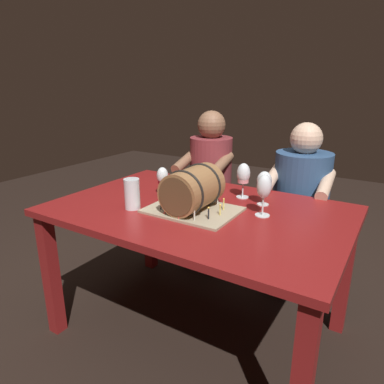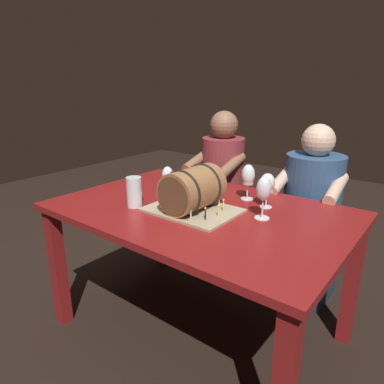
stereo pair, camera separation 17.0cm
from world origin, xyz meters
TOP-DOWN VIEW (x-y plane):
  - ground_plane at (0.00, 0.00)m, footprint 8.00×8.00m
  - dining_table at (0.00, 0.00)m, footprint 1.49×0.99m
  - barrel_cake at (-0.00, -0.06)m, footprint 0.44×0.33m
  - wine_glass_empty at (0.32, 0.07)m, footprint 0.07×0.07m
  - wine_glass_rose at (0.12, 0.28)m, footprint 0.07×0.07m
  - wine_glass_white at (0.26, 0.22)m, footprint 0.08×0.08m
  - wine_glass_red at (-0.28, 0.07)m, footprint 0.07×0.07m
  - beer_pint at (-0.28, -0.19)m, footprint 0.08×0.08m
  - person_seated_left at (-0.33, 0.72)m, footprint 0.37×0.46m
  - person_seated_right at (0.33, 0.73)m, footprint 0.41×0.49m

SIDE VIEW (x-z plane):
  - ground_plane at x=0.00m, z-range 0.00..0.00m
  - person_seated_left at x=-0.33m, z-range -0.06..1.12m
  - person_seated_right at x=0.33m, z-range -0.04..1.10m
  - dining_table at x=0.00m, z-range 0.28..1.03m
  - beer_pint at x=-0.28m, z-range 0.74..0.90m
  - barrel_cake at x=0.00m, z-range 0.74..0.97m
  - wine_glass_red at x=-0.28m, z-range 0.78..0.94m
  - wine_glass_white at x=0.26m, z-range 0.78..0.96m
  - wine_glass_rose at x=0.12m, z-range 0.78..0.98m
  - wine_glass_empty at x=0.32m, z-range 0.79..0.99m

